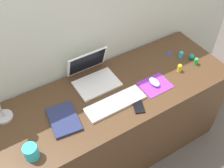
{
  "coord_description": "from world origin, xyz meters",
  "views": [
    {
      "loc": [
        -0.67,
        -1.04,
        2.09
      ],
      "look_at": [
        -0.03,
        0.0,
        0.83
      ],
      "focal_mm": 42.8,
      "sensor_mm": 36.0,
      "label": 1
    }
  ],
  "objects": [
    {
      "name": "toy_figurine_blue",
      "position": [
        0.57,
        0.12,
        0.76
      ],
      "size": [
        0.03,
        0.03,
        0.04
      ],
      "primitive_type": "cone",
      "color": "blue",
      "rests_on": "desk"
    },
    {
      "name": "ground_plane",
      "position": [
        0.0,
        0.0,
        0.0
      ],
      "size": [
        6.0,
        6.0,
        0.0
      ],
      "primitive_type": "plane",
      "color": "#59514C"
    },
    {
      "name": "back_wall",
      "position": [
        0.0,
        0.35,
        0.81
      ],
      "size": [
        2.91,
        0.05,
        1.61
      ],
      "primitive_type": "cube",
      "color": "beige",
      "rests_on": "ground_plane"
    },
    {
      "name": "keyboard",
      "position": [
        -0.06,
        -0.09,
        0.75
      ],
      "size": [
        0.41,
        0.13,
        0.02
      ],
      "primitive_type": "cube",
      "color": "white",
      "rests_on": "desk"
    },
    {
      "name": "mousepad",
      "position": [
        0.27,
        -0.1,
        0.74
      ],
      "size": [
        0.21,
        0.17,
        0.0
      ],
      "primitive_type": "cube",
      "color": "purple",
      "rests_on": "desk"
    },
    {
      "name": "desk",
      "position": [
        0.0,
        0.0,
        0.37
      ],
      "size": [
        1.71,
        0.62,
        0.74
      ],
      "primitive_type": "cube",
      "color": "#4C331E",
      "rests_on": "ground_plane"
    },
    {
      "name": "mouse",
      "position": [
        0.27,
        -0.08,
        0.76
      ],
      "size": [
        0.06,
        0.1,
        0.03
      ],
      "primitive_type": "ellipsoid",
      "color": "white",
      "rests_on": "mousepad"
    },
    {
      "name": "laptop",
      "position": [
        -0.08,
        0.19,
        0.79
      ],
      "size": [
        0.3,
        0.28,
        0.21
      ],
      "color": "white",
      "rests_on": "desk"
    },
    {
      "name": "notebook_pad",
      "position": [
        -0.4,
        -0.04,
        0.75
      ],
      "size": [
        0.2,
        0.26,
        0.02
      ],
      "primitive_type": "cube",
      "rotation": [
        0.0,
        0.0,
        -0.13
      ],
      "color": "navy",
      "rests_on": "desk"
    },
    {
      "name": "toy_figurine_cyan",
      "position": [
        0.62,
        0.04,
        0.77
      ],
      "size": [
        0.03,
        0.03,
        0.06
      ],
      "color": "#28B7CC",
      "rests_on": "desk"
    },
    {
      "name": "coffee_mug",
      "position": [
        -0.66,
        -0.17,
        0.79
      ],
      "size": [
        0.08,
        0.08,
        0.09
      ],
      "primitive_type": "cylinder",
      "color": "#28B7CC",
      "rests_on": "desk"
    },
    {
      "name": "toy_figurine_yellow",
      "position": [
        0.51,
        -0.07,
        0.77
      ],
      "size": [
        0.03,
        0.03,
        0.06
      ],
      "color": "yellow",
      "rests_on": "desk"
    },
    {
      "name": "toy_figurine_teal",
      "position": [
        0.68,
        -0.02,
        0.76
      ],
      "size": [
        0.04,
        0.04,
        0.05
      ],
      "primitive_type": "ellipsoid",
      "color": "teal",
      "rests_on": "desk"
    },
    {
      "name": "toy_figurine_green",
      "position": [
        0.67,
        -0.08,
        0.77
      ],
      "size": [
        0.03,
        0.03,
        0.06
      ],
      "color": "green",
      "rests_on": "desk"
    },
    {
      "name": "cell_phone",
      "position": [
        0.06,
        -0.18,
        0.74
      ],
      "size": [
        0.11,
        0.14,
        0.01
      ],
      "primitive_type": "cube",
      "rotation": [
        0.0,
        0.0,
        -0.38
      ],
      "color": "black",
      "rests_on": "desk"
    }
  ]
}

